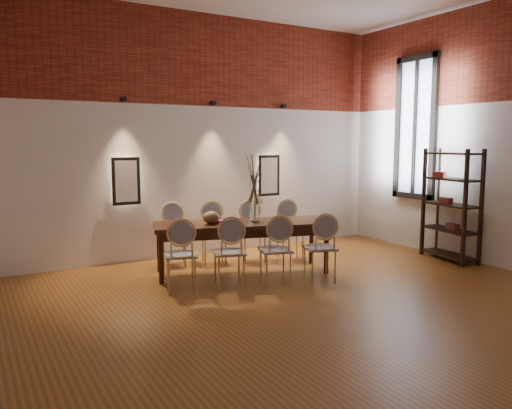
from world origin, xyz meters
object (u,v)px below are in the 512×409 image
dining_table (242,247)px  chair_near_b (229,252)px  bowl (211,218)px  shelving_rack (451,205)px  chair_far_c (253,232)px  book (222,221)px  chair_near_d (320,248)px  chair_far_a (174,235)px  vase (254,211)px  chair_near_a (181,255)px  chair_far_d (290,230)px  chair_far_b (214,234)px  chair_near_c (275,250)px

dining_table → chair_near_b: bearing=-114.7°
bowl → shelving_rack: (3.76, -1.06, 0.06)m
chair_far_c → book: 0.90m
chair_near_d → book: 1.46m
chair_far_a → book: (0.46, -0.78, 0.30)m
vase → book: vase is taller
chair_near_a → chair_far_a: size_ratio=1.00×
chair_near_a → chair_near_d: size_ratio=1.00×
dining_table → chair_near_a: chair_near_a is taller
chair_far_d → bowl: bearing=27.7°
chair_near_d → bowl: size_ratio=3.92×
chair_far_a → chair_near_d: bearing=144.0°
chair_far_a → shelving_rack: 4.45m
dining_table → chair_far_a: size_ratio=2.67×
shelving_rack → chair_far_b: bearing=162.9°
book → chair_far_a: bearing=120.4°
chair_near_a → chair_near_d: (1.80, -0.55, 0.00)m
chair_far_b → chair_far_d: bearing=-180.0°
chair_near_d → chair_far_d: (0.40, 1.31, 0.00)m
chair_near_d → chair_far_b: same height
chair_near_d → chair_far_d: 1.37m
chair_near_d → dining_table: bearing=144.0°
chair_far_a → chair_far_d: (1.80, -0.55, 0.00)m
chair_far_c → chair_near_c: bearing=90.0°
dining_table → chair_far_c: bearing=65.3°
dining_table → shelving_rack: (3.30, -0.97, 0.53)m
chair_near_b → bowl: (0.05, 0.65, 0.37)m
dining_table → bowl: size_ratio=10.48×
chair_near_a → chair_far_b: bearing=65.3°
chair_near_d → chair_far_b: bearing=132.6°
dining_table → chair_far_c: size_ratio=2.67×
chair_near_b → chair_far_c: size_ratio=1.00×
chair_far_c → book: bearing=46.1°
shelving_rack → dining_table: bearing=173.3°
chair_near_b → shelving_rack: bearing=11.0°
chair_far_c → vase: size_ratio=3.13×
chair_near_a → chair_near_d: bearing=0.0°
chair_near_b → chair_near_d: (1.20, -0.37, 0.00)m
vase → shelving_rack: (3.13, -0.92, 0.00)m
vase → chair_near_b: bearing=-143.1°
chair_near_d → chair_far_a: size_ratio=1.00×
chair_far_d → book: size_ratio=3.62×
dining_table → chair_far_a: bearing=144.0°
dining_table → bowl: bearing=-173.8°
chair_near_b → vase: (0.68, 0.51, 0.43)m
bowl → chair_near_a: bearing=-144.5°
chair_near_b → vase: 0.95m
chair_far_b → shelving_rack: (3.40, -1.72, 0.43)m
vase → shelving_rack: size_ratio=0.17×
chair_near_a → vase: (1.28, 0.32, 0.43)m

